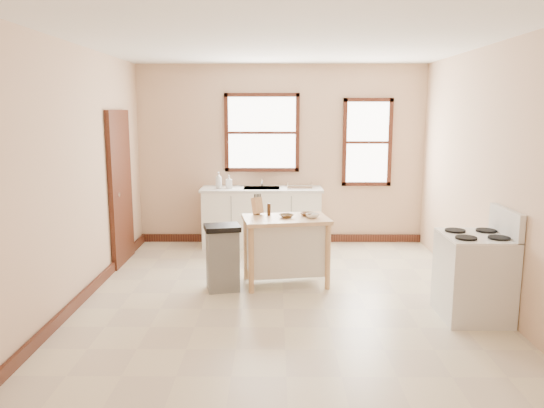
{
  "coord_description": "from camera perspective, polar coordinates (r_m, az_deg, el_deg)",
  "views": [
    {
      "loc": [
        -0.09,
        -5.86,
        2.09
      ],
      "look_at": [
        -0.13,
        0.4,
        0.98
      ],
      "focal_mm": 35.0,
      "sensor_mm": 36.0,
      "label": 1
    }
  ],
  "objects": [
    {
      "name": "dish_rack",
      "position": [
        8.09,
        2.97,
        2.03
      ],
      "size": [
        0.44,
        0.37,
        0.1
      ],
      "primitive_type": null,
      "rotation": [
        0.0,
        0.0,
        -0.24
      ],
      "color": "silver",
      "rests_on": "sink_counter"
    },
    {
      "name": "wall_right",
      "position": [
        6.35,
        22.01,
        3.05
      ],
      "size": [
        0.04,
        5.0,
        2.8
      ],
      "primitive_type": "cube",
      "color": "#CFA888",
      "rests_on": "ground"
    },
    {
      "name": "bowl_b",
      "position": [
        6.47,
        3.78,
        -1.09
      ],
      "size": [
        0.22,
        0.22,
        0.04
      ],
      "primitive_type": "imported",
      "rotation": [
        0.0,
        0.0,
        1.0
      ],
      "color": "brown",
      "rests_on": "kitchen_island"
    },
    {
      "name": "ceiling",
      "position": [
        5.91,
        1.29,
        16.92
      ],
      "size": [
        5.0,
        5.0,
        0.0
      ],
      "primitive_type": "plane",
      "rotation": [
        3.14,
        0.0,
        0.0
      ],
      "color": "white",
      "rests_on": "ground"
    },
    {
      "name": "window_main",
      "position": [
        8.35,
        -1.09,
        7.67
      ],
      "size": [
        1.17,
        0.06,
        1.22
      ],
      "primitive_type": null,
      "color": "black",
      "rests_on": "wall_back"
    },
    {
      "name": "bowl_c",
      "position": [
        6.34,
        4.38,
        -1.27
      ],
      "size": [
        0.21,
        0.21,
        0.05
      ],
      "primitive_type": "imported",
      "rotation": [
        0.0,
        0.0,
        0.36
      ],
      "color": "white",
      "rests_on": "kitchen_island"
    },
    {
      "name": "wall_back",
      "position": [
        8.39,
        0.98,
        5.29
      ],
      "size": [
        4.5,
        0.04,
        2.8
      ],
      "primitive_type": "cube",
      "color": "#CFA888",
      "rests_on": "ground"
    },
    {
      "name": "soap_bottle_a",
      "position": [
        8.08,
        -5.75,
        2.56
      ],
      "size": [
        0.12,
        0.12,
        0.26
      ],
      "primitive_type": "imported",
      "rotation": [
        0.0,
        0.0,
        -0.21
      ],
      "color": "#B2B2B2",
      "rests_on": "sink_counter"
    },
    {
      "name": "wall_left",
      "position": [
        6.29,
        -19.76,
        3.13
      ],
      "size": [
        0.04,
        5.0,
        2.8
      ],
      "primitive_type": "cube",
      "color": "#CFA888",
      "rests_on": "ground"
    },
    {
      "name": "baseboard_left",
      "position": [
        6.56,
        -18.82,
        -8.56
      ],
      "size": [
        0.04,
        5.0,
        0.12
      ],
      "primitive_type": "cube",
      "color": "black",
      "rests_on": "ground"
    },
    {
      "name": "floor",
      "position": [
        6.23,
        1.19,
        -9.6
      ],
      "size": [
        5.0,
        5.0,
        0.0
      ],
      "primitive_type": "plane",
      "color": "beige",
      "rests_on": "ground"
    },
    {
      "name": "baseboard_back",
      "position": [
        8.58,
        0.96,
        -3.68
      ],
      "size": [
        4.5,
        0.04,
        0.12
      ],
      "primitive_type": "cube",
      "color": "black",
      "rests_on": "ground"
    },
    {
      "name": "window_side",
      "position": [
        8.48,
        10.2,
        6.54
      ],
      "size": [
        0.77,
        0.06,
        1.37
      ],
      "primitive_type": null,
      "color": "black",
      "rests_on": "wall_back"
    },
    {
      "name": "sink_counter",
      "position": [
        8.23,
        -1.11,
        -1.42
      ],
      "size": [
        1.86,
        0.62,
        0.92
      ],
      "primitive_type": null,
      "color": "white",
      "rests_on": "ground"
    },
    {
      "name": "trash_bin",
      "position": [
        6.26,
        -5.33,
        -5.77
      ],
      "size": [
        0.47,
        0.42,
        0.78
      ],
      "primitive_type": null,
      "rotation": [
        0.0,
        0.0,
        0.23
      ],
      "color": "slate",
      "rests_on": "ground"
    },
    {
      "name": "soap_bottle_b",
      "position": [
        8.12,
        -4.65,
        2.41
      ],
      "size": [
        0.11,
        0.11,
        0.2
      ],
      "primitive_type": "imported",
      "rotation": [
        0.0,
        0.0,
        0.16
      ],
      "color": "#B2B2B2",
      "rests_on": "sink_counter"
    },
    {
      "name": "bowl_a",
      "position": [
        6.35,
        1.55,
        -1.28
      ],
      "size": [
        0.23,
        0.23,
        0.04
      ],
      "primitive_type": "imported",
      "rotation": [
        0.0,
        0.0,
        0.59
      ],
      "color": "brown",
      "rests_on": "kitchen_island"
    },
    {
      "name": "door_left",
      "position": [
        7.54,
        -15.97,
        1.7
      ],
      "size": [
        0.06,
        0.9,
        2.1
      ],
      "primitive_type": "cube",
      "color": "black",
      "rests_on": "ground"
    },
    {
      "name": "gas_stove",
      "position": [
        5.75,
        20.94,
        -6.02
      ],
      "size": [
        0.7,
        0.7,
        1.13
      ],
      "primitive_type": null,
      "color": "silver",
      "rests_on": "ground"
    },
    {
      "name": "pepper_grinder",
      "position": [
        6.46,
        -0.33,
        -0.59
      ],
      "size": [
        0.05,
        0.05,
        0.15
      ],
      "primitive_type": "cylinder",
      "rotation": [
        0.0,
        0.0,
        0.16
      ],
      "color": "#3B2210",
      "rests_on": "kitchen_island"
    },
    {
      "name": "faucet",
      "position": [
        8.31,
        -1.09,
        2.68
      ],
      "size": [
        0.03,
        0.03,
        0.22
      ],
      "primitive_type": "cylinder",
      "color": "silver",
      "rests_on": "sink_counter"
    },
    {
      "name": "knife_block",
      "position": [
        6.53,
        -1.6,
        -0.25
      ],
      "size": [
        0.14,
        0.14,
        0.2
      ],
      "primitive_type": null,
      "rotation": [
        0.0,
        0.0,
        0.59
      ],
      "color": "tan",
      "rests_on": "kitchen_island"
    },
    {
      "name": "kitchen_island",
      "position": [
        6.45,
        1.49,
        -5.06
      ],
      "size": [
        1.1,
        0.8,
        0.83
      ],
      "primitive_type": null,
      "rotation": [
        0.0,
        0.0,
        0.16
      ],
      "color": "tan",
      "rests_on": "ground"
    }
  ]
}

